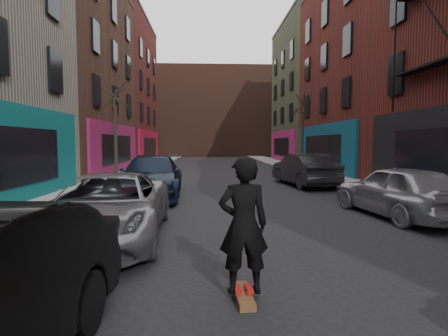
{
  "coord_description": "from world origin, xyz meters",
  "views": [
    {
      "loc": [
        -0.96,
        -2.2,
        2.18
      ],
      "look_at": [
        -0.59,
        5.71,
        1.6
      ],
      "focal_mm": 28.0,
      "sensor_mm": 36.0,
      "label": 1
    }
  ],
  "objects": [
    {
      "name": "sidewalk_left",
      "position": [
        -6.25,
        30.0,
        0.07
      ],
      "size": [
        2.5,
        84.0,
        0.13
      ],
      "primitive_type": "cube",
      "color": "gray",
      "rests_on": "ground"
    },
    {
      "name": "sidewalk_right",
      "position": [
        6.25,
        30.0,
        0.07
      ],
      "size": [
        2.5,
        84.0,
        0.13
      ],
      "primitive_type": "cube",
      "color": "gray",
      "rests_on": "ground"
    },
    {
      "name": "building_far",
      "position": [
        0.0,
        56.0,
        7.0
      ],
      "size": [
        40.0,
        10.0,
        14.0
      ],
      "primitive_type": "cube",
      "color": "#47281E",
      "rests_on": "ground"
    },
    {
      "name": "tree_left_far",
      "position": [
        -6.2,
        18.0,
        3.38
      ],
      "size": [
        2.0,
        2.0,
        6.5
      ],
      "primitive_type": null,
      "color": "black",
      "rests_on": "sidewalk_left"
    },
    {
      "name": "tree_right_far",
      "position": [
        6.2,
        24.0,
        3.53
      ],
      "size": [
        2.0,
        2.0,
        6.8
      ],
      "primitive_type": null,
      "color": "black",
      "rests_on": "sidewalk_right"
    },
    {
      "name": "parked_left_far",
      "position": [
        -3.2,
        5.64,
        0.74
      ],
      "size": [
        2.75,
        5.45,
        1.48
      ],
      "primitive_type": "imported",
      "rotation": [
        0.0,
        0.0,
        0.06
      ],
      "color": "gray",
      "rests_on": "ground"
    },
    {
      "name": "parked_left_end",
      "position": [
        -3.2,
        11.79,
        0.82
      ],
      "size": [
        2.58,
        5.77,
        1.64
      ],
      "primitive_type": "imported",
      "rotation": [
        0.0,
        0.0,
        0.05
      ],
      "color": "black",
      "rests_on": "ground"
    },
    {
      "name": "parked_right_far",
      "position": [
        4.6,
        7.64,
        0.77
      ],
      "size": [
        2.4,
        4.74,
        1.55
      ],
      "primitive_type": "imported",
      "rotation": [
        0.0,
        0.0,
        3.27
      ],
      "color": "#989AA1",
      "rests_on": "ground"
    },
    {
      "name": "parked_right_end",
      "position": [
        3.88,
        15.13,
        0.82
      ],
      "size": [
        2.37,
        5.17,
        1.64
      ],
      "primitive_type": "imported",
      "rotation": [
        0.0,
        0.0,
        3.27
      ],
      "color": "black",
      "rests_on": "ground"
    },
    {
      "name": "skateboard",
      "position": [
        -0.48,
        2.5,
        0.05
      ],
      "size": [
        0.27,
        0.81,
        0.1
      ],
      "primitive_type": "cube",
      "rotation": [
        0.0,
        0.0,
        0.06
      ],
      "color": "brown",
      "rests_on": "ground"
    },
    {
      "name": "skateboarder",
      "position": [
        -0.48,
        2.5,
        1.05
      ],
      "size": [
        0.72,
        0.5,
        1.9
      ],
      "primitive_type": "imported",
      "rotation": [
        0.0,
        0.0,
        3.2
      ],
      "color": "black",
      "rests_on": "skateboard"
    }
  ]
}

